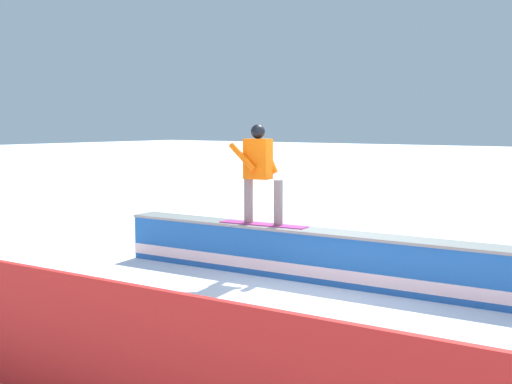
% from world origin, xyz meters
% --- Properties ---
extents(ground_plane, '(120.00, 120.00, 0.00)m').
position_xyz_m(ground_plane, '(0.00, 0.00, 0.00)').
color(ground_plane, white).
extents(grind_box, '(7.18, 0.97, 0.76)m').
position_xyz_m(grind_box, '(0.00, 0.00, 0.34)').
color(grind_box, blue).
rests_on(grind_box, ground_plane).
extents(snowboarder, '(1.46, 0.50, 1.54)m').
position_xyz_m(snowboarder, '(1.19, 0.08, 1.60)').
color(snowboarder, '#B5328C').
rests_on(snowboarder, grind_box).
extents(safety_fence, '(12.24, 0.86, 1.11)m').
position_xyz_m(safety_fence, '(0.00, 4.87, 0.56)').
color(safety_fence, red).
rests_on(safety_fence, ground_plane).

